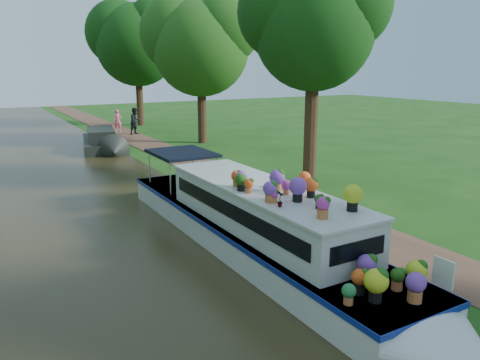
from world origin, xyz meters
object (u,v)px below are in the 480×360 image
object	(u,v)px
plant_boat	(262,225)
pedestrian_pink	(118,121)
pedestrian_dark	(136,121)
second_boat	(101,141)

from	to	relation	value
plant_boat	pedestrian_pink	distance (m)	25.78
pedestrian_pink	pedestrian_dark	world-z (taller)	pedestrian_dark
plant_boat	pedestrian_pink	world-z (taller)	plant_boat
second_boat	pedestrian_dark	xyz separation A→B (m)	(3.78, 5.15, 0.48)
pedestrian_pink	pedestrian_dark	distance (m)	2.20
plant_boat	pedestrian_dark	world-z (taller)	plant_boat
second_boat	pedestrian_pink	size ratio (longest dim) A/B	4.06
pedestrian_pink	pedestrian_dark	xyz separation A→B (m)	(0.72, -2.08, 0.13)
pedestrian_pink	plant_boat	bearing A→B (deg)	-90.51
plant_boat	pedestrian_pink	xyz separation A→B (m)	(3.43, 25.55, 0.01)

